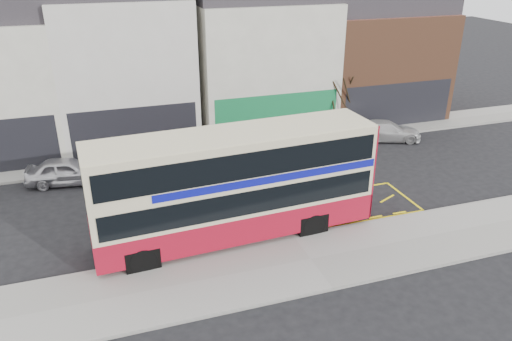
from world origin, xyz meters
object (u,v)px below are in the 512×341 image
object	(u,v)px
car_white	(386,131)
car_silver	(67,171)
bus_stop_post	(162,217)
car_grey	(226,151)
street_tree_right	(340,83)
double_decker_bus	(236,184)

from	to	relation	value
car_white	car_silver	bearing A→B (deg)	110.33
car_white	bus_stop_post	bearing A→B (deg)	139.54
car_grey	street_tree_right	world-z (taller)	street_tree_right
bus_stop_post	car_silver	distance (m)	9.88
bus_stop_post	car_white	bearing A→B (deg)	23.30
double_decker_bus	car_grey	world-z (taller)	double_decker_bus
double_decker_bus	car_silver	bearing A→B (deg)	128.55
bus_stop_post	car_grey	size ratio (longest dim) A/B	0.77
double_decker_bus	street_tree_right	world-z (taller)	street_tree_right
double_decker_bus	car_white	size ratio (longest dim) A/B	2.73
double_decker_bus	street_tree_right	bearing A→B (deg)	42.94
car_grey	car_white	world-z (taller)	car_grey
double_decker_bus	car_grey	bearing A→B (deg)	74.95
car_grey	street_tree_right	distance (m)	9.38
bus_stop_post	street_tree_right	world-z (taller)	street_tree_right
car_silver	car_grey	world-z (taller)	car_silver
bus_stop_post	car_white	xyz separation A→B (m)	(16.04, 9.40, -1.39)
double_decker_bus	car_grey	size ratio (longest dim) A/B	2.98
car_silver	street_tree_right	distance (m)	17.89
street_tree_right	bus_stop_post	bearing A→B (deg)	-139.26
car_silver	bus_stop_post	bearing A→B (deg)	-147.81
bus_stop_post	car_grey	world-z (taller)	bus_stop_post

